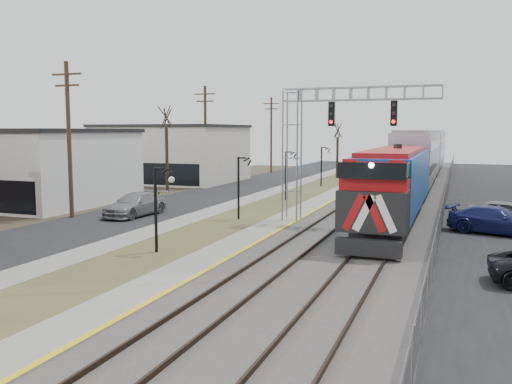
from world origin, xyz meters
The scene contains 17 objects.
street_west centered at (-11.50, 35.00, 0.02)m, with size 7.00×120.00×0.04m, color black.
sidewalk centered at (-7.00, 35.00, 0.04)m, with size 2.00×120.00×0.08m, color gray.
grass_median centered at (-4.00, 35.00, 0.03)m, with size 4.00×120.00×0.06m, color #4C502A.
platform centered at (-1.00, 35.00, 0.12)m, with size 2.00×120.00×0.24m, color gray.
ballast_bed centered at (4.00, 35.00, 0.10)m, with size 8.00×120.00×0.20m, color #595651.
platform_edge centered at (-0.12, 35.00, 0.24)m, with size 0.24×120.00×0.01m, color gold.
track_near centered at (2.00, 35.00, 0.28)m, with size 1.58×120.00×0.15m.
track_far centered at (5.50, 35.00, 0.28)m, with size 1.58×120.00×0.15m.
train centered at (5.50, 52.31, 2.88)m, with size 3.00×63.05×5.33m.
signal_gantry centered at (1.22, 27.99, 5.59)m, with size 9.00×1.07×8.15m.
lampposts centered at (-4.00, 18.29, 2.00)m, with size 0.14×62.14×4.00m.
utility_poles centered at (-14.50, 25.00, 5.00)m, with size 0.28×80.28×10.00m.
fence centered at (8.20, 35.00, 0.80)m, with size 0.04×120.00×1.60m, color gray.
bare_trees centered at (-12.66, 38.91, 2.70)m, with size 12.30×42.30×5.95m.
car_lot_d centered at (11.03, 28.47, 0.74)m, with size 2.08×5.12×1.48m, color navy.
car_lot_e centered at (11.84, 31.52, 0.75)m, with size 1.77×4.40×1.50m, color gray.
car_street_b centered at (-10.97, 26.97, 0.76)m, with size 2.12×5.22×1.51m, color gray.
Camera 1 is at (8.94, -3.42, 5.66)m, focal length 38.00 mm.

